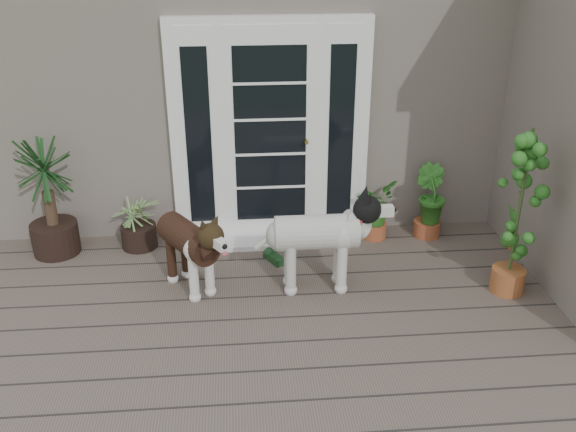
{
  "coord_description": "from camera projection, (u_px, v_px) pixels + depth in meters",
  "views": [
    {
      "loc": [
        -0.53,
        -3.24,
        3.07
      ],
      "look_at": [
        -0.1,
        1.75,
        0.7
      ],
      "focal_mm": 39.74,
      "sensor_mm": 36.0,
      "label": 1
    }
  ],
  "objects": [
    {
      "name": "deck",
      "position": [
        318.0,
        375.0,
        4.61
      ],
      "size": [
        6.2,
        4.6,
        0.12
      ],
      "primitive_type": "cube",
      "color": "#6B5B4C",
      "rests_on": "ground"
    },
    {
      "name": "house_main",
      "position": [
        276.0,
        52.0,
        7.8
      ],
      "size": [
        7.4,
        4.0,
        3.1
      ],
      "primitive_type": "cube",
      "color": "#665E54",
      "rests_on": "ground"
    },
    {
      "name": "door_unit",
      "position": [
        270.0,
        132.0,
        6.09
      ],
      "size": [
        1.9,
        0.14,
        2.15
      ],
      "primitive_type": "cube",
      "color": "white",
      "rests_on": "deck"
    },
    {
      "name": "door_step",
      "position": [
        273.0,
        239.0,
        6.36
      ],
      "size": [
        1.6,
        0.4,
        0.05
      ],
      "primitive_type": "cube",
      "color": "white",
      "rests_on": "deck"
    },
    {
      "name": "brindle_dog",
      "position": [
        189.0,
        252.0,
        5.42
      ],
      "size": [
        0.77,
        0.91,
        0.71
      ],
      "primitive_type": null,
      "rotation": [
        0.0,
        0.0,
        3.72
      ],
      "color": "#371F14",
      "rests_on": "deck"
    },
    {
      "name": "white_dog",
      "position": [
        316.0,
        247.0,
        5.41
      ],
      "size": [
        0.95,
        0.41,
        0.79
      ],
      "primitive_type": null,
      "rotation": [
        0.0,
        0.0,
        -1.57
      ],
      "color": "white",
      "rests_on": "deck"
    },
    {
      "name": "spider_plant",
      "position": [
        137.0,
        218.0,
        6.14
      ],
      "size": [
        0.73,
        0.73,
        0.61
      ],
      "primitive_type": null,
      "rotation": [
        0.0,
        0.0,
        0.34
      ],
      "color": "#7C9A5F",
      "rests_on": "deck"
    },
    {
      "name": "yucca",
      "position": [
        48.0,
        195.0,
        5.91
      ],
      "size": [
        0.87,
        0.87,
        1.21
      ],
      "primitive_type": null,
      "rotation": [
        0.0,
        0.0,
        0.05
      ],
      "color": "black",
      "rests_on": "deck"
    },
    {
      "name": "herb_a",
      "position": [
        375.0,
        214.0,
        6.34
      ],
      "size": [
        0.56,
        0.56,
        0.51
      ],
      "primitive_type": "imported",
      "rotation": [
        0.0,
        0.0,
        0.96
      ],
      "color": "#1C5618",
      "rests_on": "deck"
    },
    {
      "name": "herb_b",
      "position": [
        428.0,
        211.0,
        6.38
      ],
      "size": [
        0.49,
        0.49,
        0.54
      ],
      "primitive_type": "imported",
      "rotation": [
        0.0,
        0.0,
        2.11
      ],
      "color": "#245F1B",
      "rests_on": "deck"
    },
    {
      "name": "herb_c",
      "position": [
        525.0,
        218.0,
        6.14
      ],
      "size": [
        0.56,
        0.56,
        0.62
      ],
      "primitive_type": "imported",
      "rotation": [
        0.0,
        0.0,
        4.11
      ],
      "color": "#265B1A",
      "rests_on": "deck"
    },
    {
      "name": "sapling",
      "position": [
        519.0,
        211.0,
        5.21
      ],
      "size": [
        0.51,
        0.51,
        1.52
      ],
      "primitive_type": null,
      "rotation": [
        0.0,
        0.0,
        0.16
      ],
      "color": "#2D631C",
      "rests_on": "deck"
    },
    {
      "name": "clog_left",
      "position": [
        274.0,
        257.0,
        5.98
      ],
      "size": [
        0.26,
        0.31,
        0.09
      ],
      "primitive_type": null,
      "rotation": [
        0.0,
        0.0,
        0.52
      ],
      "color": "#163718",
      "rests_on": "deck"
    },
    {
      "name": "clog_right",
      "position": [
        313.0,
        239.0,
        6.32
      ],
      "size": [
        0.16,
        0.29,
        0.08
      ],
      "primitive_type": null,
      "rotation": [
        0.0,
        0.0,
        -0.09
      ],
      "color": "black",
      "rests_on": "deck"
    }
  ]
}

